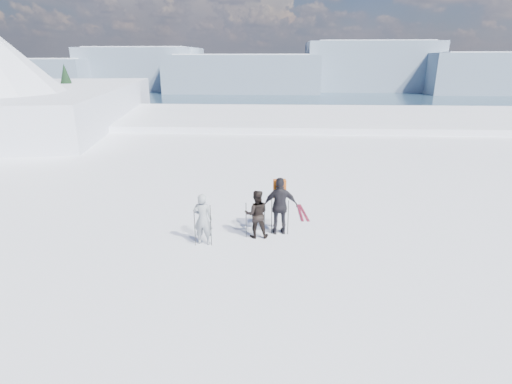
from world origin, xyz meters
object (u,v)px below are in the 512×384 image
(skier_pack, at_px, (280,206))
(skis_loose, at_px, (302,212))
(skier_grey, at_px, (203,219))
(skier_dark, at_px, (257,214))

(skier_pack, height_order, skis_loose, skier_pack)
(skier_grey, relative_size, skier_pack, 0.86)
(skier_grey, height_order, skier_pack, skier_pack)
(skier_pack, relative_size, skis_loose, 1.14)
(skier_dark, bearing_deg, skis_loose, -130.68)
(skier_dark, height_order, skier_pack, skier_pack)
(skier_grey, relative_size, skier_dark, 1.04)
(skier_dark, relative_size, skier_pack, 0.83)
(skier_dark, distance_m, skier_pack, 0.85)
(skier_dark, bearing_deg, skier_pack, -161.60)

